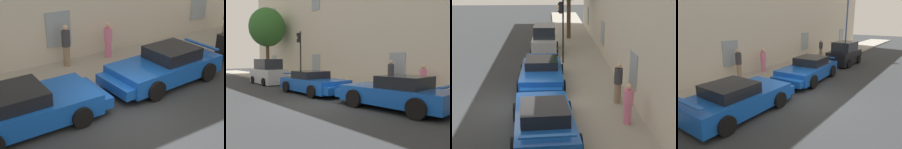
{
  "view_description": "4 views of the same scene",
  "coord_description": "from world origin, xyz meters",
  "views": [
    {
      "loc": [
        -5.5,
        -7.3,
        5.64
      ],
      "look_at": [
        0.33,
        1.79,
        0.8
      ],
      "focal_mm": 54.04,
      "sensor_mm": 36.0,
      "label": 1
    },
    {
      "loc": [
        8.23,
        -6.03,
        2.02
      ],
      "look_at": [
        -1.91,
        2.53,
        1.09
      ],
      "focal_mm": 37.57,
      "sensor_mm": 36.0,
      "label": 2
    },
    {
      "loc": [
        13.47,
        1.86,
        5.77
      ],
      "look_at": [
        -1.33,
        2.58,
        1.01
      ],
      "focal_mm": 54.26,
      "sensor_mm": 36.0,
      "label": 3
    },
    {
      "loc": [
        -7.83,
        -4.6,
        3.61
      ],
      "look_at": [
        -0.12,
        1.01,
        1.03
      ],
      "focal_mm": 33.45,
      "sensor_mm": 36.0,
      "label": 4
    }
  ],
  "objects": [
    {
      "name": "sportscar_red_lead",
      "position": [
        -2.74,
        1.52,
        0.58
      ],
      "size": [
        4.7,
        2.28,
        1.28
      ],
      "color": "#144CB2",
      "rests_on": "ground"
    },
    {
      "name": "pedestrian_strolling",
      "position": [
        0.03,
        4.82,
        1.05
      ],
      "size": [
        0.45,
        0.45,
        1.77
      ],
      "color": "#8C7259",
      "rests_on": "sidewalk"
    },
    {
      "name": "pedestrian_bystander",
      "position": [
        2.05,
        4.78,
        0.93
      ],
      "size": [
        0.38,
        0.38,
        1.56
      ],
      "color": "pink",
      "rests_on": "sidewalk"
    },
    {
      "name": "sidewalk",
      "position": [
        0.0,
        3.93,
        0.07
      ],
      "size": [
        60.0,
        3.09,
        0.14
      ],
      "primitive_type": "cube",
      "color": "gray",
      "rests_on": "ground"
    },
    {
      "name": "ground_plane",
      "position": [
        0.0,
        0.0,
        0.0
      ],
      "size": [
        80.0,
        80.0,
        0.0
      ],
      "primitive_type": "plane",
      "color": "#2B2D30"
    },
    {
      "name": "sportscar_yellow_flank",
      "position": [
        2.55,
        1.68,
        0.62
      ],
      "size": [
        4.94,
        2.45,
        1.34
      ],
      "color": "#144CB2",
      "rests_on": "ground"
    }
  ]
}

